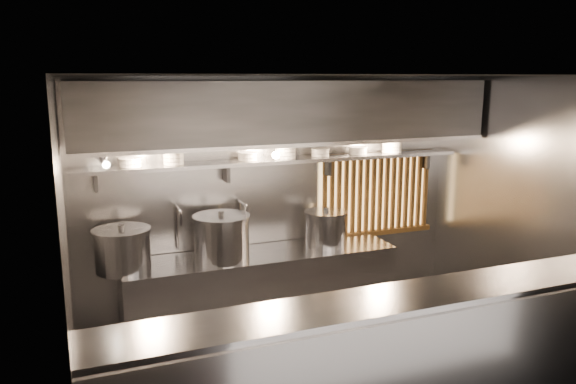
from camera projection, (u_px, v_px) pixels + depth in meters
floor at (330, 373)px, 5.37m from camera, size 4.50×4.50×0.00m
ceiling at (335, 75)px, 4.81m from camera, size 4.50×4.50×0.00m
wall_back at (275, 200)px, 6.46m from camera, size 4.50×0.00×4.50m
wall_left at (67, 262)px, 4.28m from camera, size 0.00×3.00×3.00m
wall_right at (525, 211)px, 5.90m from camera, size 0.00×3.00×3.00m
serving_counter at (384, 366)px, 4.38m from camera, size 4.50×0.56×1.13m
cooking_bench at (262, 292)px, 6.20m from camera, size 3.00×0.70×0.90m
bowl_shelf at (281, 161)px, 6.20m from camera, size 4.40×0.34×0.04m
exhaust_hood at (288, 112)px, 5.89m from camera, size 4.40×0.81×0.65m
wood_screen at (376, 194)px, 6.88m from camera, size 1.56×0.09×1.04m
faucet_left at (178, 219)px, 5.94m from camera, size 0.04×0.30×0.50m
faucet_right at (241, 214)px, 6.19m from camera, size 0.04×0.30×0.50m
heat_lamp at (102, 158)px, 5.05m from camera, size 0.25×0.35×0.20m
pendant_bulb at (276, 155)px, 6.04m from camera, size 0.09×0.09×0.19m
stock_pot_left at (123, 249)px, 5.55m from camera, size 0.65×0.65×0.46m
stock_pot_mid at (222, 237)px, 5.86m from camera, size 0.80×0.80×0.52m
stock_pot_right at (326, 228)px, 6.38m from camera, size 0.65×0.65×0.44m
bowl_stack_0 at (131, 162)px, 5.61m from camera, size 0.23×0.23×0.09m
bowl_stack_1 at (174, 158)px, 5.76m from camera, size 0.22×0.22×0.13m
bowl_stack_2 at (247, 156)px, 6.05m from camera, size 0.22×0.22×0.09m
bowl_stack_3 at (286, 151)px, 6.20m from camera, size 0.24×0.24×0.17m
bowl_stack_4 at (320, 152)px, 6.36m from camera, size 0.22×0.22×0.09m
bowl_stack_5 at (358, 150)px, 6.53m from camera, size 0.23×0.23×0.09m
bowl_stack_6 at (392, 146)px, 6.69m from camera, size 0.24×0.24×0.17m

